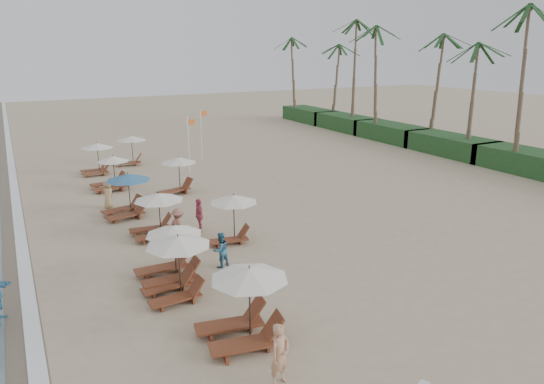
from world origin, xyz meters
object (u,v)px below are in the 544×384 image
inland_station_2 (130,147)px  beachgoer_far_b (108,194)px  beachgoer_near (280,355)px  beachgoer_far_a (199,215)px  inland_station_1 (176,172)px  flag_pole_near (189,142)px  lounger_station_1 (174,266)px  lounger_station_6 (96,158)px  lounger_station_2 (168,255)px  inland_station_0 (232,212)px  lounger_station_0 (242,308)px  lounger_station_5 (110,175)px  beachgoer_mid_a (221,250)px  lounger_station_3 (155,215)px  lounger_station_4 (125,196)px  beachgoer_mid_b (178,226)px

inland_station_2 → beachgoer_far_b: 11.00m
beachgoer_near → beachgoer_far_a: bearing=59.5°
inland_station_1 → flag_pole_near: 5.26m
lounger_station_1 → beachgoer_near: 6.11m
lounger_station_6 → beachgoer_far_a: bearing=-80.3°
lounger_station_2 → inland_station_0: inland_station_0 is taller
lounger_station_2 → inland_station_2: size_ratio=0.98×
lounger_station_0 → lounger_station_5: size_ratio=1.11×
flag_pole_near → inland_station_0: bearing=-101.0°
inland_station_0 → inland_station_1: (0.26, 9.13, -0.13)m
beachgoer_mid_a → lounger_station_3: bearing=-90.0°
beachgoer_far_a → lounger_station_0: bearing=-1.6°
beachgoer_mid_a → inland_station_2: bearing=-110.0°
lounger_station_4 → inland_station_0: size_ratio=1.06×
lounger_station_1 → lounger_station_2: (0.24, 1.54, -0.22)m
lounger_station_0 → inland_station_2: (2.52, 26.08, 0.25)m
lounger_station_5 → inland_station_2: 7.02m
lounger_station_0 → lounger_station_4: 13.74m
lounger_station_3 → inland_station_0: (2.94, -2.33, 0.34)m
beachgoer_near → inland_station_2: bearing=64.5°
beachgoer_near → beachgoer_far_b: bearing=73.0°
lounger_station_2 → beachgoer_mid_a: lounger_station_2 is taller
lounger_station_5 → lounger_station_6: size_ratio=1.07×
lounger_station_3 → lounger_station_1: bearing=-99.3°
beachgoer_near → beachgoer_far_b: 18.07m
lounger_station_0 → lounger_station_2: (-0.72, 5.22, -0.12)m
inland_station_2 → flag_pole_near: flag_pole_near is taller
lounger_station_0 → lounger_station_6: size_ratio=1.18×
lounger_station_1 → beachgoer_mid_b: size_ratio=1.55×
lounger_station_2 → inland_station_1: (4.00, 11.58, 0.31)m
inland_station_1 → inland_station_2: (-0.76, 9.29, 0.06)m
lounger_station_0 → lounger_station_4: (-0.53, 13.73, 0.03)m
lounger_station_1 → beachgoer_mid_b: (1.77, 5.08, -0.42)m
lounger_station_0 → lounger_station_2: lounger_station_0 is taller
lounger_station_2 → beachgoer_mid_b: lounger_station_2 is taller
lounger_station_0 → inland_station_1: lounger_station_0 is taller
lounger_station_5 → flag_pole_near: flag_pole_near is taller
inland_station_0 → lounger_station_5: bearing=105.2°
lounger_station_6 → inland_station_2: size_ratio=0.90×
lounger_station_5 → beachgoer_mid_b: bearing=-84.6°
lounger_station_5 → beachgoer_mid_b: 10.92m
beachgoer_far_a → beachgoer_far_b: (-3.23, 6.00, -0.04)m
lounger_station_1 → lounger_station_5: lounger_station_1 is taller
lounger_station_2 → lounger_station_6: size_ratio=1.10×
beachgoer_mid_a → beachgoer_far_b: bearing=-93.1°
lounger_station_2 → beachgoer_far_a: lounger_station_2 is taller
lounger_station_4 → beachgoer_far_b: bearing=105.6°
beachgoer_far_b → beachgoer_mid_b: bearing=-137.8°
beachgoer_mid_a → beachgoer_mid_b: size_ratio=0.91×
inland_station_0 → beachgoer_mid_b: size_ratio=1.56×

